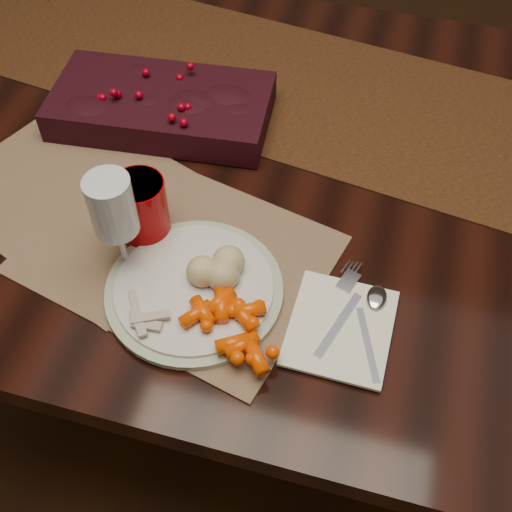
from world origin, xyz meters
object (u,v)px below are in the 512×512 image
(centerpiece, at_px, (161,102))
(dinner_plate, at_px, (194,289))
(mashed_potatoes, at_px, (218,267))
(wine_glass, at_px, (117,227))
(baby_carrots, at_px, (230,324))
(dining_table, at_px, (279,291))
(red_cup, at_px, (142,209))
(placemat_main, at_px, (177,254))
(napkin, at_px, (340,327))
(turkey_shreds, at_px, (142,314))

(centerpiece, height_order, dinner_plate, centerpiece)
(mashed_potatoes, xyz_separation_m, wine_glass, (-0.14, -0.00, 0.04))
(centerpiece, relative_size, baby_carrots, 3.25)
(centerpiece, bearing_deg, dining_table, -10.62)
(wine_glass, bearing_deg, centerpiece, 101.21)
(wine_glass, bearing_deg, red_cup, 84.54)
(placemat_main, height_order, red_cup, red_cup)
(dinner_plate, height_order, napkin, dinner_plate)
(turkey_shreds, bearing_deg, mashed_potatoes, 49.74)
(placemat_main, xyz_separation_m, dinner_plate, (0.05, -0.06, 0.01))
(mashed_potatoes, bearing_deg, turkey_shreds, -130.26)
(dining_table, relative_size, turkey_shreds, 23.12)
(dining_table, height_order, wine_glass, wine_glass)
(dining_table, bearing_deg, napkin, -63.47)
(centerpiece, bearing_deg, placemat_main, -65.60)
(napkin, relative_size, wine_glass, 0.91)
(dinner_plate, xyz_separation_m, baby_carrots, (0.07, -0.05, 0.02))
(placemat_main, relative_size, red_cup, 4.07)
(turkey_shreds, xyz_separation_m, napkin, (0.26, 0.06, -0.02))
(dining_table, bearing_deg, dinner_plate, -101.39)
(baby_carrots, xyz_separation_m, napkin, (0.14, 0.05, -0.02))
(dinner_plate, bearing_deg, dining_table, 78.61)
(napkin, bearing_deg, dining_table, 117.42)
(turkey_shreds, height_order, red_cup, red_cup)
(dining_table, distance_m, red_cup, 0.51)
(napkin, xyz_separation_m, red_cup, (-0.31, 0.09, 0.05))
(wine_glass, bearing_deg, mashed_potatoes, 0.87)
(centerpiece, relative_size, turkey_shreds, 4.75)
(napkin, bearing_deg, dinner_plate, 179.54)
(baby_carrots, relative_size, wine_glass, 0.66)
(red_cup, distance_m, wine_glass, 0.07)
(red_cup, height_order, wine_glass, wine_glass)
(baby_carrots, distance_m, wine_glass, 0.20)
(mashed_potatoes, relative_size, turkey_shreds, 1.07)
(dining_table, relative_size, centerpiece, 4.87)
(red_cup, bearing_deg, dining_table, 52.02)
(placemat_main, xyz_separation_m, turkey_shreds, (-0.00, -0.13, 0.03))
(mashed_potatoes, distance_m, turkey_shreds, 0.12)
(placemat_main, bearing_deg, wine_glass, -135.46)
(dinner_plate, distance_m, baby_carrots, 0.09)
(centerpiece, xyz_separation_m, placemat_main, (0.13, -0.28, -0.04))
(centerpiece, height_order, baby_carrots, centerpiece)
(dinner_plate, xyz_separation_m, mashed_potatoes, (0.03, 0.02, 0.03))
(baby_carrots, relative_size, red_cup, 1.10)
(placemat_main, xyz_separation_m, napkin, (0.25, -0.06, 0.00))
(placemat_main, bearing_deg, dining_table, 79.53)
(dining_table, bearing_deg, mashed_potatoes, -96.22)
(baby_carrots, xyz_separation_m, turkey_shreds, (-0.12, -0.02, -0.00))
(dining_table, height_order, mashed_potatoes, mashed_potatoes)
(wine_glass, bearing_deg, napkin, -4.53)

